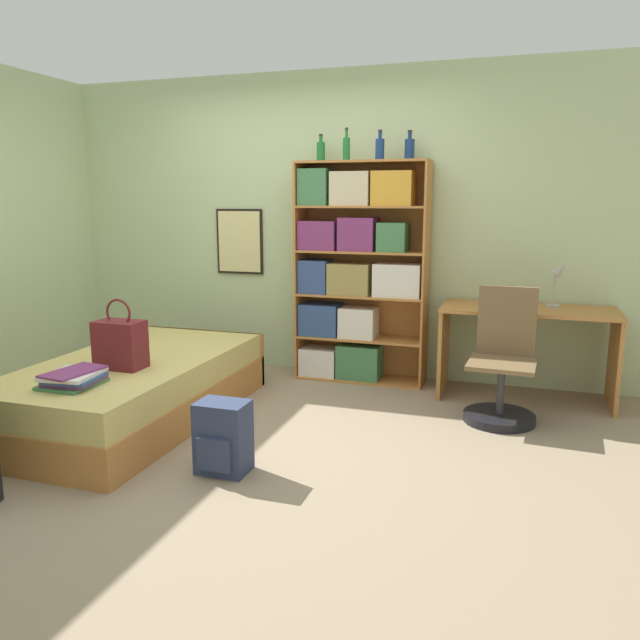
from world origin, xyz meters
TOP-DOWN VIEW (x-y plane):
  - ground_plane at (0.00, 0.00)m, footprint 14.00×14.00m
  - wall_back at (-0.00, 1.67)m, footprint 10.00×0.09m
  - bed at (-0.69, 0.02)m, footprint 1.08×2.08m
  - handbag at (-0.61, -0.23)m, footprint 0.31×0.19m
  - book_stack_on_bed at (-0.64, -0.66)m, footprint 0.33×0.38m
  - bookcase at (0.51, 1.45)m, footprint 1.09×0.34m
  - bottle_green at (0.21, 1.50)m, footprint 0.07×0.07m
  - bottle_brown at (0.45, 1.43)m, footprint 0.06×0.06m
  - bottle_clear at (0.72, 1.42)m, footprint 0.07×0.07m
  - bottle_blue at (0.95, 1.49)m, footprint 0.08×0.08m
  - desk at (1.92, 1.33)m, footprint 1.29×0.59m
  - desk_lamp at (2.12, 1.44)m, footprint 0.15×0.11m
  - desk_chair at (1.77, 0.78)m, footprint 0.49×0.49m
  - backpack at (0.30, -0.60)m, footprint 0.29×0.24m

SIDE VIEW (x-z plane):
  - ground_plane at x=0.00m, z-range 0.00..0.00m
  - backpack at x=0.30m, z-range 0.00..0.41m
  - bed at x=-0.69m, z-range 0.00..0.43m
  - desk_chair at x=1.77m, z-range -0.17..0.75m
  - book_stack_on_bed at x=-0.64m, z-range 0.44..0.53m
  - desk at x=1.92m, z-range 0.15..0.87m
  - handbag at x=-0.61m, z-range 0.37..0.83m
  - bookcase at x=0.51m, z-range 0.02..1.85m
  - desk_lamp at x=2.12m, z-range 0.77..1.13m
  - wall_back at x=0.00m, z-range 0.00..2.60m
  - bottle_green at x=0.21m, z-range 1.81..2.03m
  - bottle_blue at x=0.95m, z-range 1.81..2.04m
  - bottle_clear at x=0.72m, z-range 1.80..2.04m
  - bottle_brown at x=0.45m, z-range 1.80..2.06m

